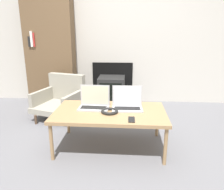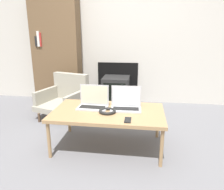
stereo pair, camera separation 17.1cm
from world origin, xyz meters
TOP-DOWN VIEW (x-y plane):
  - ground_plane at (0.00, 0.00)m, footprint 14.00×14.00m
  - wall_back at (-0.00, 1.94)m, footprint 7.00×0.08m
  - table at (0.00, 0.17)m, footprint 1.22×0.71m
  - laptop_left at (-0.19, 0.27)m, footprint 0.35×0.22m
  - laptop_right at (0.19, 0.27)m, footprint 0.35×0.22m
  - headphones at (-0.00, 0.12)m, footprint 0.19×0.19m
  - phone at (0.23, -0.06)m, footprint 0.06×0.14m
  - tv at (-0.10, 1.66)m, footprint 0.46×0.47m
  - armchair at (-0.83, 1.08)m, footprint 0.77×0.78m
  - bookshelf at (-1.18, 1.74)m, footprint 0.83×0.32m

SIDE VIEW (x-z plane):
  - ground_plane at x=0.00m, z-range 0.00..0.00m
  - tv at x=-0.10m, z-range 0.00..0.51m
  - armchair at x=-0.83m, z-range -0.03..0.61m
  - table at x=0.00m, z-range 0.19..0.62m
  - phone at x=0.23m, z-range 0.43..0.44m
  - headphones at x=0.00m, z-range 0.43..0.47m
  - laptop_left at x=-0.19m, z-range 0.37..0.62m
  - laptop_right at x=0.19m, z-range 0.37..0.62m
  - bookshelf at x=-1.18m, z-range 0.00..1.86m
  - wall_back at x=0.00m, z-range -0.01..2.59m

